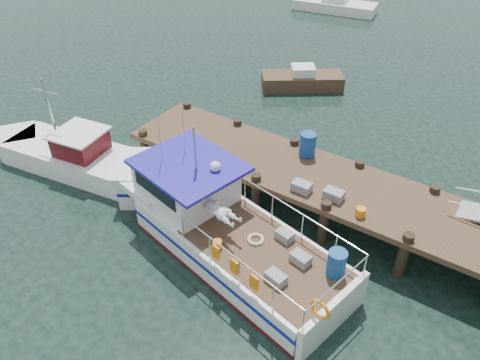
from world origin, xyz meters
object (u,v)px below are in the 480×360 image
Objects in this scene: moored_rowboat at (302,80)px; moored_a at (335,5)px; work_boat at (69,154)px; lobster_boat at (213,221)px.

moored_rowboat reaches higher than moored_a.
work_boat reaches higher than moored_rowboat.
moored_rowboat is (4.23, 11.14, -0.14)m from work_boat.
work_boat reaches higher than moored_a.
lobster_boat reaches higher than moored_rowboat.
lobster_boat reaches higher than work_boat.
moored_a is (-6.86, 23.91, -0.44)m from lobster_boat.
work_boat is at bearing -116.56° from moored_rowboat.
moored_rowboat is at bearing -61.54° from moored_a.
lobster_boat is 11.74m from moored_rowboat.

